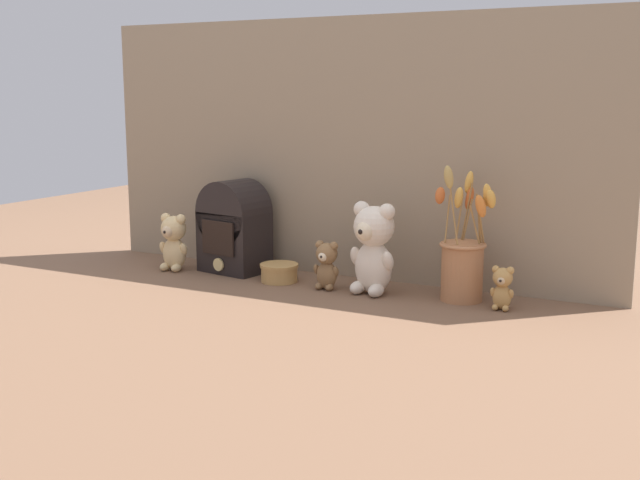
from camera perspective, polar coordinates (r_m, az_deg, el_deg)
name	(u,v)px	position (r m, az deg, el deg)	size (l,w,h in m)	color
ground_plane	(317,288)	(2.12, -0.25, -3.41)	(4.00, 4.00, 0.00)	brown
backdrop_wall	(345,149)	(2.21, 1.77, 6.47)	(1.53, 0.02, 0.71)	gray
teddy_bear_large	(373,246)	(2.04, 3.79, -0.46)	(0.13, 0.12, 0.24)	beige
teddy_bear_medium	(173,241)	(2.34, -10.39, -0.06)	(0.09, 0.08, 0.17)	#DBBC84
teddy_bear_small	(327,264)	(2.09, 0.49, -1.72)	(0.07, 0.07, 0.13)	olive
teddy_bear_tiny	(502,287)	(1.95, 12.83, -3.28)	(0.06, 0.05, 0.11)	tan
flower_vase	(463,261)	(2.00, 10.13, -1.46)	(0.15, 0.13, 0.34)	#AD7047
vintage_radio	(234,226)	(2.30, -6.12, 0.96)	(0.20, 0.16, 0.26)	black
decorative_tin_tall	(279,273)	(2.18, -2.91, -2.33)	(0.10, 0.10, 0.05)	tan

